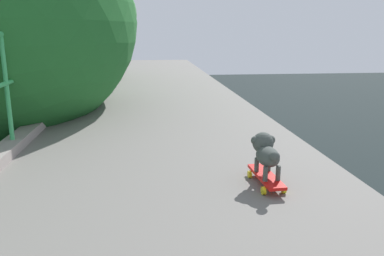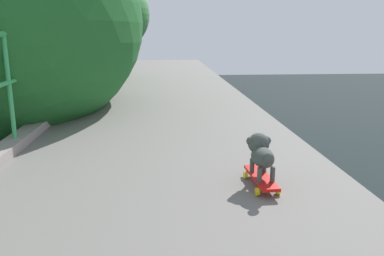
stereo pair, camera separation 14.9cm
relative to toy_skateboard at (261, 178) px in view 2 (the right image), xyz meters
The scene contains 4 objects.
roadside_tree_far 8.36m from the toy_skateboard, 117.81° to the left, with size 4.45×4.45×8.45m.
roadside_tree_farthest 21.42m from the toy_skateboard, 100.84° to the left, with size 5.24×5.24×9.86m.
toy_skateboard is the anchor object (origin of this frame).
small_dog 0.21m from the toy_skateboard, 93.57° to the left, with size 0.20×0.42×0.32m.
Camera 2 is at (1.27, -0.86, 6.62)m, focal length 36.68 mm.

